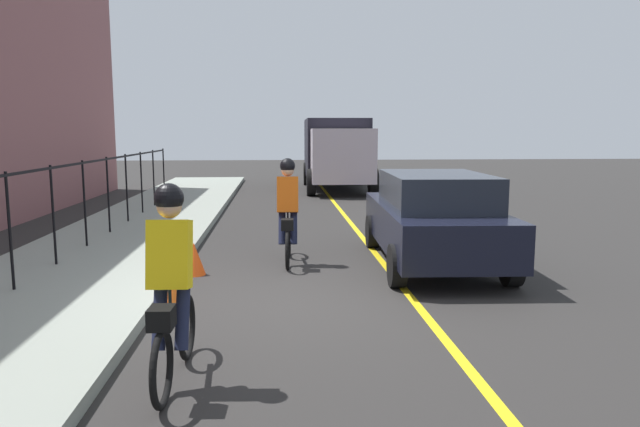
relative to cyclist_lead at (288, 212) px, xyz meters
The scene contains 10 objects.
ground_plane 2.37m from the cyclist_lead, behind, with size 80.00×80.00×0.00m, color #2A2827.
lane_line_centre 2.89m from the cyclist_lead, 142.94° to the right, with size 36.00×0.12×0.01m, color yellow.
sidewalk 4.09m from the cyclist_lead, 123.14° to the left, with size 40.00×3.20×0.15m, color gray.
iron_fence 3.95m from the cyclist_lead, 107.56° to the left, with size 19.92×0.04×1.60m.
cyclist_lead is the anchor object (origin of this frame).
cyclist_follow 4.93m from the cyclist_lead, 166.91° to the left, with size 1.71×0.37×1.83m.
patrol_sedan 2.49m from the cyclist_lead, 95.70° to the right, with size 4.47×2.07×1.58m.
box_truck_background 13.49m from the cyclist_lead, ahead, with size 6.75×2.64×2.78m.
traffic_cone_near 1.78m from the cyclist_lead, 114.33° to the left, with size 0.36×0.36×0.52m, color #F34D12.
traffic_cone_far 2.89m from the cyclist_lead, 146.86° to the left, with size 0.36×0.36×0.51m, color orange.
Camera 1 is at (-7.72, 0.22, 2.27)m, focal length 32.74 mm.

